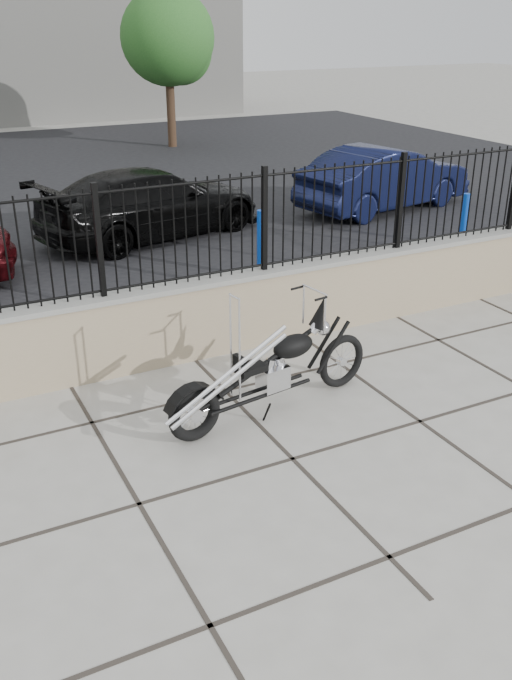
{
  "coord_description": "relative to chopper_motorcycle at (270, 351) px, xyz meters",
  "views": [
    {
      "loc": [
        -2.88,
        -4.89,
        3.79
      ],
      "look_at": [
        0.21,
        1.17,
        0.71
      ],
      "focal_mm": 38.0,
      "sensor_mm": 36.0,
      "label": 1
    }
  ],
  "objects": [
    {
      "name": "ground_plane",
      "position": [
        -0.21,
        -0.87,
        -0.71
      ],
      "size": [
        90.0,
        90.0,
        0.0
      ],
      "primitive_type": "plane",
      "color": "#99968E",
      "rests_on": "ground"
    },
    {
      "name": "parking_lot",
      "position": [
        -0.21,
        11.63,
        -0.71
      ],
      "size": [
        30.0,
        30.0,
        0.0
      ],
      "primitive_type": "plane",
      "color": "black",
      "rests_on": "ground"
    },
    {
      "name": "retaining_wall",
      "position": [
        -0.21,
        1.63,
        -0.23
      ],
      "size": [
        14.0,
        0.36,
        0.96
      ],
      "primitive_type": "cube",
      "color": "gray",
      "rests_on": "ground_plane"
    },
    {
      "name": "iron_fence",
      "position": [
        -0.21,
        1.63,
        0.85
      ],
      "size": [
        14.0,
        0.08,
        1.2
      ],
      "primitive_type": "cube",
      "color": "black",
      "rests_on": "retaining_wall"
    },
    {
      "name": "chopper_motorcycle",
      "position": [
        0.0,
        0.0,
        0.0
      ],
      "size": [
        2.4,
        0.78,
        1.42
      ],
      "primitive_type": null,
      "rotation": [
        0.0,
        0.0,
        0.15
      ],
      "color": "black",
      "rests_on": "ground_plane"
    },
    {
      "name": "car_black",
      "position": [
        1.14,
        6.79,
        -0.08
      ],
      "size": [
        4.64,
        2.78,
        1.26
      ],
      "primitive_type": "imported",
      "rotation": [
        0.0,
        0.0,
        1.82
      ],
      "color": "black",
      "rests_on": "parking_lot"
    },
    {
      "name": "car_blue",
      "position": [
        6.22,
        6.54,
        -0.05
      ],
      "size": [
        4.19,
        2.12,
        1.32
      ],
      "primitive_type": "imported",
      "rotation": [
        0.0,
        0.0,
        1.76
      ],
      "color": "#0D1333",
      "rests_on": "parking_lot"
    },
    {
      "name": "bollard_b",
      "position": [
        1.88,
        3.82,
        -0.17
      ],
      "size": [
        0.16,
        0.16,
        1.07
      ],
      "primitive_type": "cylinder",
      "rotation": [
        0.0,
        0.0,
        0.27
      ],
      "color": "#0B25AF",
      "rests_on": "ground_plane"
    },
    {
      "name": "bollard_c",
      "position": [
        5.89,
        3.71,
        -0.24
      ],
      "size": [
        0.15,
        0.15,
        0.94
      ],
      "primitive_type": "cylinder",
      "rotation": [
        0.0,
        0.0,
        0.38
      ],
      "color": "#0D25CE",
      "rests_on": "ground_plane"
    },
    {
      "name": "tree_right",
      "position": [
        5.09,
        16.08,
        2.6
      ],
      "size": [
        2.8,
        2.8,
        4.73
      ],
      "rotation": [
        0.0,
        0.0,
        0.23
      ],
      "color": "#382619",
      "rests_on": "ground_plane"
    }
  ]
}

